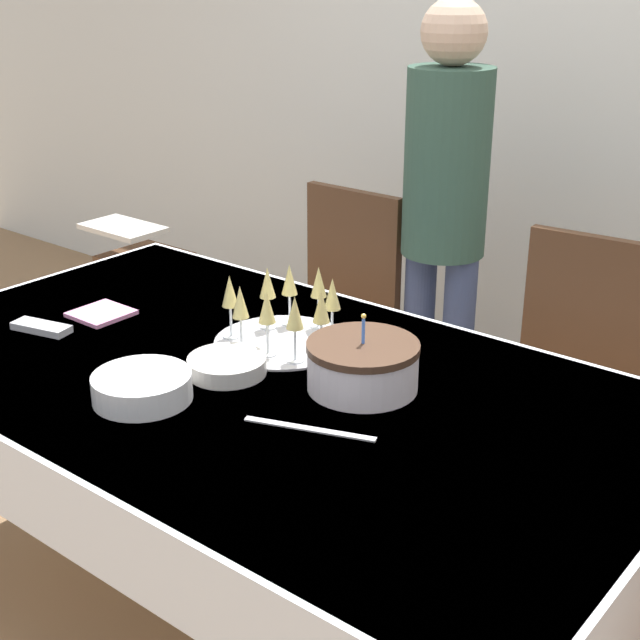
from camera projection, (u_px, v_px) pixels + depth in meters
ground_plane at (261, 615)px, 2.47m from camera, size 12.00×12.00×0.00m
wall_back at (579, 60)px, 3.24m from camera, size 8.00×0.05×2.70m
dining_table at (255, 409)px, 2.23m from camera, size 2.04×1.16×0.74m
dining_chair_far_left at (334, 313)px, 3.19m from camera, size 0.42×0.42×0.94m
dining_chair_far_right at (569, 382)px, 2.67m from camera, size 0.45×0.45×0.94m
birthday_cake at (363, 366)px, 2.10m from camera, size 0.27×0.27×0.19m
champagne_tray at (284, 312)px, 2.34m from camera, size 0.36×0.36×0.18m
plate_stack_main at (142, 387)px, 2.05m from camera, size 0.23×0.23×0.06m
plate_stack_dessert at (227, 366)px, 2.19m from camera, size 0.20×0.20×0.04m
cake_knife at (309, 429)px, 1.93m from camera, size 0.29×0.12×0.00m
fork_pile at (41, 327)px, 2.44m from camera, size 0.18×0.10×0.02m
napkin_pile at (101, 313)px, 2.55m from camera, size 0.15×0.15×0.01m
person_standing at (445, 200)px, 2.94m from camera, size 0.28×0.28×1.59m
high_chair at (142, 275)px, 3.68m from camera, size 0.33×0.35×0.71m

